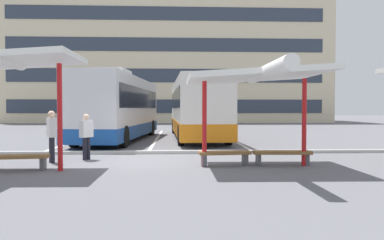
# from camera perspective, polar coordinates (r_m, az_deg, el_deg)

# --- Properties ---
(ground_plane) EXTENTS (160.00, 160.00, 0.00)m
(ground_plane) POSITION_cam_1_polar(r_m,az_deg,el_deg) (12.46, -7.79, -6.34)
(ground_plane) COLOR slate
(terminal_building) EXTENTS (41.71, 12.39, 21.51)m
(terminal_building) POSITION_cam_1_polar(r_m,az_deg,el_deg) (50.88, -3.77, 10.41)
(terminal_building) COLOR beige
(terminal_building) RESTS_ON ground
(coach_bus_0) EXTENTS (3.50, 11.05, 3.78)m
(coach_bus_0) POSITION_cam_1_polar(r_m,az_deg,el_deg) (20.46, -11.30, 1.83)
(coach_bus_0) COLOR silver
(coach_bus_0) RESTS_ON ground
(coach_bus_1) EXTENTS (3.04, 12.11, 3.75)m
(coach_bus_1) POSITION_cam_1_polar(r_m,az_deg,el_deg) (21.67, 0.62, 1.74)
(coach_bus_1) COLOR silver
(coach_bus_1) RESTS_ON ground
(lane_stripe_0) EXTENTS (0.16, 14.00, 0.01)m
(lane_stripe_0) POSITION_cam_1_polar(r_m,az_deg,el_deg) (22.31, -16.62, -2.80)
(lane_stripe_0) COLOR white
(lane_stripe_0) RESTS_ON ground
(lane_stripe_1) EXTENTS (0.16, 14.00, 0.01)m
(lane_stripe_1) POSITION_cam_1_polar(r_m,az_deg,el_deg) (21.67, -5.51, -2.86)
(lane_stripe_1) COLOR white
(lane_stripe_1) RESTS_ON ground
(lane_stripe_2) EXTENTS (0.16, 14.00, 0.01)m
(lane_stripe_2) POSITION_cam_1_polar(r_m,az_deg,el_deg) (21.87, 5.83, -2.82)
(lane_stripe_2) COLOR white
(lane_stripe_2) RESTS_ON ground
(waiting_shelter_1) EXTENTS (3.68, 4.23, 3.31)m
(waiting_shelter_1) POSITION_cam_1_polar(r_m,az_deg,el_deg) (11.15, -27.24, 8.05)
(waiting_shelter_1) COLOR red
(waiting_shelter_1) RESTS_ON ground
(bench_2) EXTENTS (1.93, 0.64, 0.45)m
(bench_2) POSITION_cam_1_polar(r_m,az_deg,el_deg) (11.47, -26.33, -5.50)
(bench_2) COLOR brown
(bench_2) RESTS_ON ground
(waiting_shelter_2) EXTENTS (4.08, 5.18, 2.97)m
(waiting_shelter_2) POSITION_cam_1_polar(r_m,az_deg,el_deg) (10.95, 10.20, 6.73)
(waiting_shelter_2) COLOR red
(waiting_shelter_2) RESTS_ON ground
(bench_3) EXTENTS (1.64, 0.59, 0.45)m
(bench_3) POSITION_cam_1_polar(r_m,az_deg,el_deg) (11.26, 5.17, -5.50)
(bench_3) COLOR brown
(bench_3) RESTS_ON ground
(bench_4) EXTENTS (1.80, 0.49, 0.45)m
(bench_4) POSITION_cam_1_polar(r_m,az_deg,el_deg) (11.62, 14.04, -5.29)
(bench_4) COLOR brown
(bench_4) RESTS_ON ground
(platform_kerb) EXTENTS (44.00, 0.24, 0.12)m
(platform_kerb) POSITION_cam_1_polar(r_m,az_deg,el_deg) (14.25, -7.11, -5.07)
(platform_kerb) COLOR #ADADA8
(platform_kerb) RESTS_ON ground
(waiting_passenger_0) EXTENTS (0.44, 0.53, 1.69)m
(waiting_passenger_0) POSITION_cam_1_polar(r_m,az_deg,el_deg) (12.58, -21.25, -1.87)
(waiting_passenger_0) COLOR black
(waiting_passenger_0) RESTS_ON ground
(waiting_passenger_1) EXTENTS (0.43, 0.50, 1.58)m
(waiting_passenger_1) POSITION_cam_1_polar(r_m,az_deg,el_deg) (12.93, -16.33, -2.10)
(waiting_passenger_1) COLOR black
(waiting_passenger_1) RESTS_ON ground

